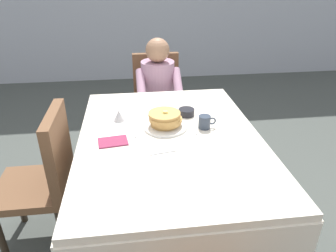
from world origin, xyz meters
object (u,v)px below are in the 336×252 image
at_px(chair_left_side, 46,173).
at_px(plate_breakfast, 165,126).
at_px(chair_diner, 157,96).
at_px(fork_left_of_plate, 136,130).
at_px(diner_person, 158,89).
at_px(spoon_near_edge, 163,152).
at_px(bowl_butter, 186,112).
at_px(syrup_pitcher, 119,116).
at_px(dining_table_main, 170,148).
at_px(breakfast_stack, 165,119).
at_px(knife_right_of_plate, 195,127).
at_px(cup_coffee, 205,122).

distance_m(chair_left_side, plate_breakfast, 0.79).
xyz_separation_m(chair_diner, fork_left_of_plate, (-0.23, -1.08, 0.21)).
relative_size(diner_person, spoon_near_edge, 7.47).
relative_size(chair_left_side, bowl_butter, 8.45).
distance_m(syrup_pitcher, spoon_near_edge, 0.50).
bearing_deg(dining_table_main, breakfast_stack, 98.39).
height_order(dining_table_main, fork_left_of_plate, fork_left_of_plate).
height_order(chair_diner, spoon_near_edge, chair_diner).
distance_m(breakfast_stack, knife_right_of_plate, 0.20).
bearing_deg(breakfast_stack, chair_diner, 87.68).
bearing_deg(plate_breakfast, breakfast_stack, 145.36).
bearing_deg(breakfast_stack, dining_table_main, -81.61).
xyz_separation_m(chair_left_side, knife_right_of_plate, (0.95, 0.09, 0.21)).
distance_m(diner_person, bowl_butter, 0.75).
height_order(diner_person, knife_right_of_plate, diner_person).
bearing_deg(plate_breakfast, syrup_pitcher, 154.96).
relative_size(chair_left_side, fork_left_of_plate, 5.17).
distance_m(dining_table_main, cup_coffee, 0.28).
relative_size(diner_person, bowl_butter, 10.18).
bearing_deg(cup_coffee, knife_right_of_plate, 162.98).
xyz_separation_m(plate_breakfast, fork_left_of_plate, (-0.19, -0.02, -0.01)).
bearing_deg(cup_coffee, plate_breakfast, 171.34).
bearing_deg(cup_coffee, bowl_butter, 111.43).
xyz_separation_m(chair_left_side, bowl_butter, (0.92, 0.28, 0.23)).
xyz_separation_m(breakfast_stack, syrup_pitcher, (-0.29, 0.14, -0.02)).
bearing_deg(fork_left_of_plate, dining_table_main, -111.01).
height_order(fork_left_of_plate, spoon_near_edge, same).
bearing_deg(chair_diner, spoon_near_edge, 86.19).
height_order(chair_left_side, fork_left_of_plate, chair_left_side).
xyz_separation_m(plate_breakfast, spoon_near_edge, (-0.05, -0.30, -0.01)).
bearing_deg(breakfast_stack, chair_left_side, -171.56).
distance_m(cup_coffee, bowl_butter, 0.22).
xyz_separation_m(dining_table_main, diner_person, (0.03, 1.01, 0.02)).
bearing_deg(cup_coffee, breakfast_stack, 171.14).
distance_m(diner_person, cup_coffee, 0.97).
bearing_deg(plate_breakfast, chair_diner, 87.77).
bearing_deg(diner_person, breakfast_stack, 87.28).
height_order(dining_table_main, chair_diner, chair_diner).
relative_size(dining_table_main, syrup_pitcher, 19.05).
bearing_deg(diner_person, plate_breakfast, 87.39).
distance_m(diner_person, chair_left_side, 1.30).
height_order(breakfast_stack, bowl_butter, breakfast_stack).
bearing_deg(knife_right_of_plate, syrup_pitcher, 77.79).
height_order(chair_diner, diner_person, diner_person).
bearing_deg(bowl_butter, breakfast_stack, -135.37).
bearing_deg(cup_coffee, diner_person, 102.40).
relative_size(diner_person, chair_left_side, 1.20).
relative_size(diner_person, plate_breakfast, 4.00).
distance_m(chair_left_side, knife_right_of_plate, 0.97).
bearing_deg(fork_left_of_plate, spoon_near_edge, -150.43).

